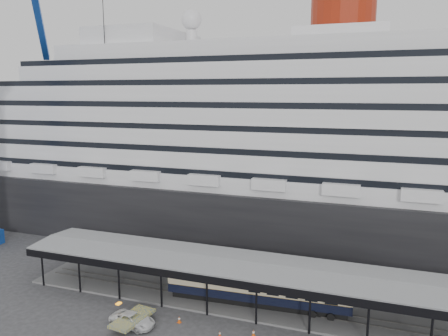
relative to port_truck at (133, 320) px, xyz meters
The scene contains 8 objects.
ground 10.44m from the port_truck, 22.62° to the left, with size 200.00×200.00×0.00m, color #323234.
cruise_ship 41.24m from the port_truck, 74.98° to the left, with size 130.00×30.00×43.90m.
platform_canopy 13.28m from the port_truck, 43.13° to the left, with size 56.00×9.18×5.30m.
port_truck is the anchor object (origin of this frame).
pullman_carriage 14.74m from the port_truck, 38.02° to the left, with size 21.84×4.02×21.32m.
traffic_cone_left 5.03m from the port_truck, 27.63° to the left, with size 0.49×0.49×0.77m.
traffic_cone_mid 13.14m from the port_truck, 10.45° to the left, with size 0.43×0.43×0.78m.
traffic_cone_right 9.72m from the port_truck, ahead, with size 0.42×0.42×0.66m.
Camera 1 is at (14.37, -41.87, 24.99)m, focal length 35.00 mm.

